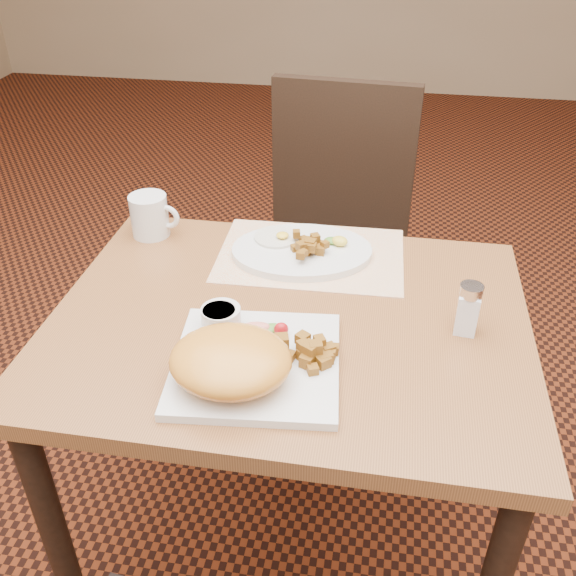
% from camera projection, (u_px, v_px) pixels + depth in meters
% --- Properties ---
extents(ground, '(8.00, 8.00, 0.00)m').
position_uv_depth(ground, '(289.00, 554.00, 1.63)').
color(ground, black).
rests_on(ground, ground).
extents(table, '(0.90, 0.70, 0.75)m').
position_uv_depth(table, '(289.00, 361.00, 1.28)').
color(table, brown).
rests_on(table, ground).
extents(chair_far, '(0.45, 0.46, 0.97)m').
position_uv_depth(chair_far, '(333.00, 237.00, 1.90)').
color(chair_far, black).
rests_on(chair_far, ground).
extents(placemat, '(0.41, 0.29, 0.00)m').
position_uv_depth(placemat, '(311.00, 255.00, 1.40)').
color(placemat, white).
rests_on(placemat, table).
extents(plate_square, '(0.31, 0.31, 0.02)m').
position_uv_depth(plate_square, '(256.00, 363.00, 1.09)').
color(plate_square, silver).
rests_on(plate_square, table).
extents(plate_oval, '(0.34, 0.27, 0.02)m').
position_uv_depth(plate_oval, '(302.00, 251.00, 1.40)').
color(plate_oval, silver).
rests_on(plate_oval, placemat).
extents(hollandaise_mound, '(0.20, 0.18, 0.07)m').
position_uv_depth(hollandaise_mound, '(230.00, 361.00, 1.03)').
color(hollandaise_mound, orange).
rests_on(hollandaise_mound, plate_square).
extents(ramekin, '(0.07, 0.07, 0.04)m').
position_uv_depth(ramekin, '(221.00, 317.00, 1.15)').
color(ramekin, silver).
rests_on(ramekin, plate_square).
extents(garnish_sq, '(0.10, 0.05, 0.03)m').
position_uv_depth(garnish_sq, '(264.00, 329.00, 1.14)').
color(garnish_sq, '#387223').
rests_on(garnish_sq, plate_square).
extents(fried_egg, '(0.10, 0.10, 0.02)m').
position_uv_depth(fried_egg, '(277.00, 237.00, 1.43)').
color(fried_egg, white).
rests_on(fried_egg, plate_oval).
extents(garnish_ov, '(0.06, 0.04, 0.02)m').
position_uv_depth(garnish_ov, '(337.00, 241.00, 1.40)').
color(garnish_ov, '#387223').
rests_on(garnish_ov, plate_oval).
extents(salt_shaker, '(0.05, 0.05, 0.10)m').
position_uv_depth(salt_shaker, '(468.00, 308.00, 1.15)').
color(salt_shaker, white).
rests_on(salt_shaker, table).
extents(coffee_mug, '(0.12, 0.09, 0.10)m').
position_uv_depth(coffee_mug, '(150.00, 216.00, 1.46)').
color(coffee_mug, silver).
rests_on(coffee_mug, table).
extents(home_fries_sq, '(0.11, 0.08, 0.04)m').
position_uv_depth(home_fries_sq, '(312.00, 352.00, 1.08)').
color(home_fries_sq, '#8D5A16').
rests_on(home_fries_sq, plate_square).
extents(home_fries_ov, '(0.09, 0.11, 0.04)m').
position_uv_depth(home_fries_ov, '(308.00, 246.00, 1.37)').
color(home_fries_ov, '#8D5A16').
rests_on(home_fries_ov, plate_oval).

